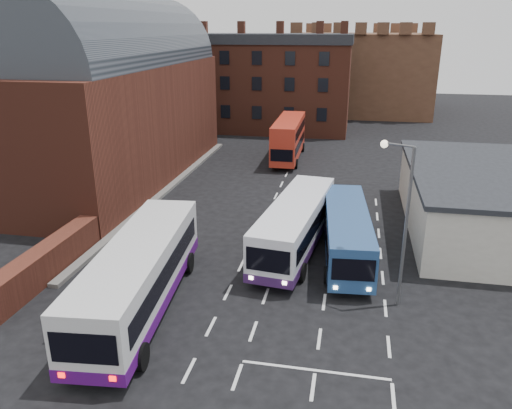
% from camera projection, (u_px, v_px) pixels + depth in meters
% --- Properties ---
extents(ground, '(180.00, 180.00, 0.00)m').
position_uv_depth(ground, '(216.00, 317.00, 23.79)').
color(ground, black).
extents(railway_station, '(12.00, 28.00, 16.00)m').
position_uv_depth(railway_station, '(106.00, 93.00, 43.43)').
color(railway_station, '#602B1E').
rests_on(railway_station, ground).
extents(forecourt_wall, '(1.20, 10.00, 1.80)m').
position_uv_depth(forecourt_wall, '(44.00, 263.00, 27.19)').
color(forecourt_wall, '#602B1E').
rests_on(forecourt_wall, ground).
extents(cream_building, '(10.40, 16.40, 4.25)m').
position_uv_depth(cream_building, '(488.00, 200.00, 33.26)').
color(cream_building, beige).
rests_on(cream_building, ground).
extents(brick_terrace, '(22.00, 10.00, 11.00)m').
position_uv_depth(brick_terrace, '(264.00, 87.00, 65.51)').
color(brick_terrace, brown).
rests_on(brick_terrace, ground).
extents(castle_keep, '(22.00, 22.00, 12.00)m').
position_uv_depth(castle_keep, '(358.00, 72.00, 81.63)').
color(castle_keep, brown).
rests_on(castle_keep, ground).
extents(bus_white_outbound, '(4.11, 12.84, 3.44)m').
position_uv_depth(bus_white_outbound, '(139.00, 271.00, 23.85)').
color(bus_white_outbound, silver).
rests_on(bus_white_outbound, ground).
extents(bus_white_inbound, '(4.00, 11.77, 3.15)m').
position_uv_depth(bus_white_inbound, '(295.00, 223.00, 30.24)').
color(bus_white_inbound, white).
rests_on(bus_white_inbound, ground).
extents(bus_blue, '(3.35, 10.76, 2.89)m').
position_uv_depth(bus_blue, '(347.00, 231.00, 29.42)').
color(bus_blue, navy).
rests_on(bus_blue, ground).
extents(bus_red_double, '(2.76, 10.52, 4.20)m').
position_uv_depth(bus_red_double, '(288.00, 138.00, 51.16)').
color(bus_red_double, red).
rests_on(bus_red_double, ground).
extents(street_lamp, '(1.54, 0.84, 8.17)m').
position_uv_depth(street_lamp, '(402.00, 211.00, 23.32)').
color(street_lamp, slate).
rests_on(street_lamp, ground).
extents(pedestrian_red, '(0.63, 0.63, 1.47)m').
position_uv_depth(pedestrian_red, '(54.00, 327.00, 21.68)').
color(pedestrian_red, '#A2102E').
rests_on(pedestrian_red, ground).
extents(pedestrian_beige, '(0.95, 0.80, 1.71)m').
position_uv_depth(pedestrian_beige, '(89.00, 314.00, 22.43)').
color(pedestrian_beige, beige).
rests_on(pedestrian_beige, ground).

